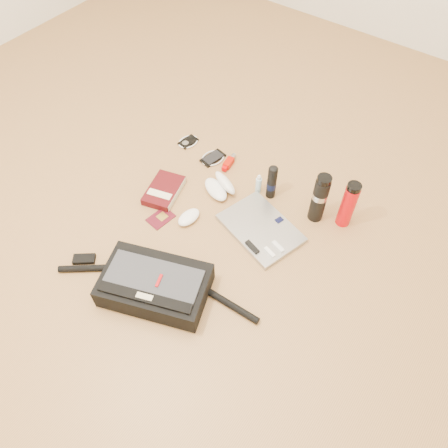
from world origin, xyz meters
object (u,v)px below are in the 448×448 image
object	(u,v)px
book	(164,191)
thermos_red	(348,205)
laptop	(261,229)
messenger_bag	(155,285)
thermos_black	(319,198)

from	to	relation	value
book	thermos_red	size ratio (longest dim) A/B	0.98
laptop	book	size ratio (longest dim) A/B	1.68
book	thermos_red	world-z (taller)	thermos_red
messenger_bag	thermos_red	world-z (taller)	thermos_red
messenger_bag	thermos_red	bearing A→B (deg)	39.64
messenger_bag	laptop	distance (m)	0.53
laptop	messenger_bag	bearing A→B (deg)	-91.92
laptop	thermos_red	size ratio (longest dim) A/B	1.65
book	thermos_black	xyz separation A→B (m)	(0.64, 0.29, 0.11)
laptop	thermos_red	world-z (taller)	thermos_red
thermos_red	messenger_bag	bearing A→B (deg)	-120.18
thermos_red	laptop	bearing A→B (deg)	-136.59
laptop	book	distance (m)	0.49
thermos_red	book	bearing A→B (deg)	-155.78
thermos_black	thermos_red	bearing A→B (deg)	22.17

